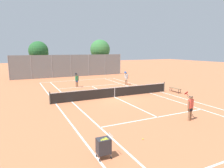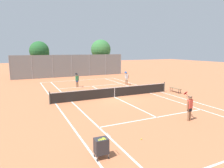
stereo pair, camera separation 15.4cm
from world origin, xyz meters
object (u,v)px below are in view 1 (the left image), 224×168
ball_cart (104,146)px  loose_tennis_ball_0 (143,139)px  tree_behind_left (39,52)px  courtside_bench (175,88)px  player_near_side (190,106)px  tennis_net (115,92)px  player_far_left (77,80)px  tree_behind_right (100,50)px  player_far_right (126,78)px  loose_tennis_ball_1 (89,81)px

ball_cart → loose_tennis_ball_0: ball_cart is taller
loose_tennis_ball_0 → tree_behind_left: tree_behind_left is taller
courtside_bench → player_near_side: bearing=-127.2°
tennis_net → player_near_side: (1.48, -7.76, 0.42)m
ball_cart → courtside_bench: 14.82m
player_far_left → tree_behind_left: tree_behind_left is taller
tree_behind_right → loose_tennis_ball_0: bearing=-108.0°
player_far_left → ball_cart: bearing=-102.1°
player_far_right → loose_tennis_ball_1: player_far_right is taller
loose_tennis_ball_1 → tree_behind_left: size_ratio=0.01×
tennis_net → loose_tennis_ball_0: size_ratio=181.82×
tennis_net → player_far_right: player_far_right is taller
player_far_left → loose_tennis_ball_0: 15.44m
player_far_right → tree_behind_left: 17.13m
ball_cart → tree_behind_right: size_ratio=0.15×
tennis_net → courtside_bench: bearing=-6.9°
player_near_side → tree_behind_right: (4.67, 26.40, 3.49)m
player_near_side → tree_behind_left: (-5.98, 27.55, 3.22)m
tennis_net → ball_cart: size_ratio=12.47×
player_near_side → player_far_right: same height
player_far_right → loose_tennis_ball_1: (-3.25, 4.99, -0.89)m
tree_behind_left → tree_behind_right: size_ratio=0.93×
loose_tennis_ball_1 → loose_tennis_ball_0: bearing=-101.6°
player_near_side → player_far_right: size_ratio=1.00×
loose_tennis_ball_0 → tree_behind_right: tree_behind_right is taller
tennis_net → loose_tennis_ball_0: 9.23m
loose_tennis_ball_0 → tree_behind_left: size_ratio=0.01×
ball_cart → player_far_left: size_ratio=0.54×
ball_cart → tennis_net: bearing=61.1°
courtside_bench → ball_cart: bearing=-144.1°
tennis_net → loose_tennis_ball_1: tennis_net is taller
loose_tennis_ball_1 → player_near_side: bearing=-89.0°
player_far_right → loose_tennis_ball_0: size_ratio=26.88×
courtside_bench → tree_behind_right: size_ratio=0.24×
player_far_left → player_far_right: bearing=-9.8°
loose_tennis_ball_1 → courtside_bench: courtside_bench is taller
player_far_right → tree_behind_left: size_ratio=0.30×
tennis_net → ball_cart: bearing=-118.9°
courtside_bench → tennis_net: bearing=173.1°
player_near_side → tree_behind_left: size_ratio=0.30×
loose_tennis_ball_1 → player_far_left: bearing=-127.2°
loose_tennis_ball_0 → tennis_net: bearing=72.4°
player_near_side → player_far_left: same height
player_far_right → courtside_bench: size_ratio=1.18×
loose_tennis_ball_0 → courtside_bench: size_ratio=0.04×
player_far_right → loose_tennis_ball_1: bearing=123.1°
player_near_side → player_far_left: size_ratio=1.00×
ball_cart → player_near_side: 6.96m
tennis_net → loose_tennis_ball_1: bearing=83.7°
tennis_net → player_near_side: bearing=-79.2°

